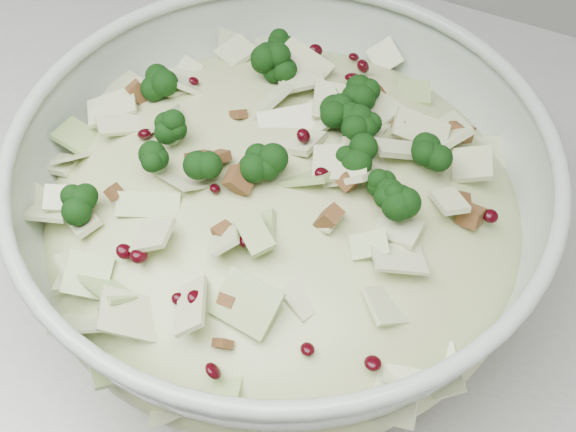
# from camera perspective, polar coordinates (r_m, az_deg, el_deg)

# --- Properties ---
(mixing_bowl) EXTENTS (0.40, 0.40, 0.14)m
(mixing_bowl) POSITION_cam_1_polar(r_m,az_deg,el_deg) (0.54, -0.37, -0.02)
(mixing_bowl) COLOR #A7B8A8
(mixing_bowl) RESTS_ON counter
(salad) EXTENTS (0.33, 0.33, 0.14)m
(salad) POSITION_cam_1_polar(r_m,az_deg,el_deg) (0.52, -0.38, 1.51)
(salad) COLOR #BABE82
(salad) RESTS_ON mixing_bowl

